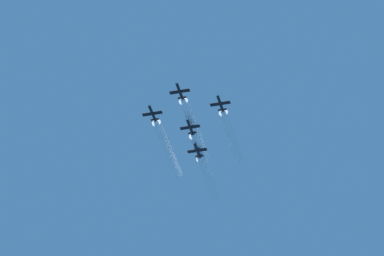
{
  "coord_description": "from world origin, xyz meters",
  "views": [
    {
      "loc": [
        -71.61,
        286.7,
        1.72
      ],
      "look_at": [
        0.3,
        -11.03,
        246.43
      ],
      "focal_mm": 95.31,
      "sensor_mm": 36.0,
      "label": 1
    }
  ],
  "objects": [
    {
      "name": "jet_high_trail",
      "position": [
        0.52,
        -19.91,
        242.82
      ],
      "size": [
        7.76,
        11.3,
        2.72
      ],
      "color": "black"
    },
    {
      "name": "smoke_trail_high_trail",
      "position": [
        0.52,
        -39.83,
        242.79
      ],
      "size": [
        3.58,
        29.46,
        3.58
      ],
      "color": "white"
    },
    {
      "name": "smoke_trail_right_wingman",
      "position": [
        13.18,
        -22.71,
        247.48
      ],
      "size": [
        3.58,
        36.41,
        3.58
      ],
      "color": "white"
    },
    {
      "name": "smoke_trail_lead",
      "position": [
        0.46,
        -15.04,
        249.24
      ],
      "size": [
        3.58,
        37.18,
        3.58
      ],
      "color": "white"
    },
    {
      "name": "smoke_trail_slot",
      "position": [
        0.52,
        -29.41,
        245.14
      ],
      "size": [
        3.58,
        32.58,
        3.58
      ],
      "color": "white"
    },
    {
      "name": "smoke_trail_left_wingman",
      "position": [
        -13.17,
        -20.47,
        247.51
      ],
      "size": [
        3.58,
        31.2,
        3.58
      ],
      "color": "white"
    },
    {
      "name": "jet_right_wingman",
      "position": [
        13.18,
        0.68,
        247.5
      ],
      "size": [
        7.76,
        11.3,
        2.72
      ],
      "color": "black"
    },
    {
      "name": "jet_left_wingman",
      "position": [
        -13.17,
        0.32,
        247.54
      ],
      "size": [
        7.76,
        11.3,
        2.72
      ],
      "color": "black"
    },
    {
      "name": "jet_lead",
      "position": [
        0.46,
        8.74,
        249.27
      ],
      "size": [
        7.76,
        11.3,
        2.72
      ],
      "color": "black"
    },
    {
      "name": "jet_slot",
      "position": [
        0.52,
        -7.92,
        245.16
      ],
      "size": [
        7.76,
        11.3,
        2.72
      ],
      "color": "black"
    }
  ]
}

